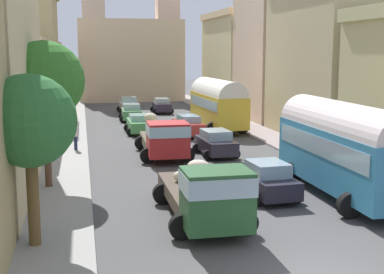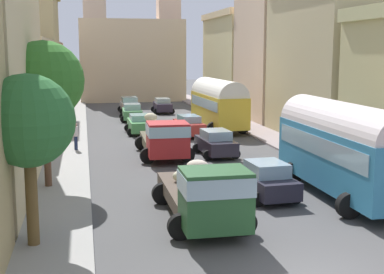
{
  "view_description": "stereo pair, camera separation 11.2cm",
  "coord_description": "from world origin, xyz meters",
  "px_view_note": "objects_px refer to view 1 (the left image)",
  "views": [
    {
      "loc": [
        -6.26,
        -12.79,
        6.37
      ],
      "look_at": [
        0.0,
        17.42,
        1.35
      ],
      "focal_mm": 49.8,
      "sensor_mm": 36.0,
      "label": 1
    },
    {
      "loc": [
        -6.15,
        -12.81,
        6.37
      ],
      "look_at": [
        0.0,
        17.42,
        1.35
      ],
      "focal_mm": 49.8,
      "sensor_mm": 36.0,
      "label": 2
    }
  ],
  "objects_px": {
    "car_6": "(162,106)",
    "pedestrian_0": "(69,119)",
    "cargo_truck_0": "(206,193)",
    "car_2": "(129,105)",
    "cargo_truck_1": "(164,138)",
    "car_4": "(216,143)",
    "parked_bus_1": "(218,102)",
    "car_1": "(131,112)",
    "car_0": "(140,124)",
    "pedestrian_1": "(75,135)",
    "car_5": "(189,126)",
    "car_3": "(267,180)",
    "parked_bus_0": "(343,145)"
  },
  "relations": [
    {
      "from": "parked_bus_0",
      "to": "car_3",
      "type": "height_order",
      "value": "parked_bus_0"
    },
    {
      "from": "car_3",
      "to": "car_4",
      "type": "relative_size",
      "value": 0.95
    },
    {
      "from": "car_2",
      "to": "car_4",
      "type": "relative_size",
      "value": 1.02
    },
    {
      "from": "cargo_truck_0",
      "to": "cargo_truck_1",
      "type": "xyz_separation_m",
      "value": [
        0.41,
        12.64,
        0.02
      ]
    },
    {
      "from": "parked_bus_0",
      "to": "cargo_truck_0",
      "type": "xyz_separation_m",
      "value": [
        -6.74,
        -2.66,
        -1.09
      ]
    },
    {
      "from": "parked_bus_1",
      "to": "pedestrian_0",
      "type": "distance_m",
      "value": 11.9
    },
    {
      "from": "car_5",
      "to": "cargo_truck_1",
      "type": "bearing_deg",
      "value": -111.12
    },
    {
      "from": "parked_bus_0",
      "to": "pedestrian_0",
      "type": "bearing_deg",
      "value": 119.78
    },
    {
      "from": "car_1",
      "to": "car_6",
      "type": "xyz_separation_m",
      "value": [
        3.64,
        5.62,
        -0.02
      ]
    },
    {
      "from": "cargo_truck_0",
      "to": "car_3",
      "type": "xyz_separation_m",
      "value": [
        3.49,
        3.15,
        -0.44
      ]
    },
    {
      "from": "car_1",
      "to": "car_4",
      "type": "height_order",
      "value": "car_4"
    },
    {
      "from": "car_0",
      "to": "car_1",
      "type": "bearing_deg",
      "value": 89.48
    },
    {
      "from": "cargo_truck_1",
      "to": "car_4",
      "type": "bearing_deg",
      "value": 1.97
    },
    {
      "from": "cargo_truck_0",
      "to": "car_2",
      "type": "bearing_deg",
      "value": 89.4
    },
    {
      "from": "parked_bus_0",
      "to": "cargo_truck_1",
      "type": "relative_size",
      "value": 1.27
    },
    {
      "from": "parked_bus_0",
      "to": "car_6",
      "type": "bearing_deg",
      "value": 95.23
    },
    {
      "from": "car_0",
      "to": "car_6",
      "type": "bearing_deg",
      "value": 74.44
    },
    {
      "from": "car_0",
      "to": "pedestrian_1",
      "type": "distance_m",
      "value": 8.28
    },
    {
      "from": "parked_bus_1",
      "to": "parked_bus_0",
      "type": "bearing_deg",
      "value": -89.24
    },
    {
      "from": "car_0",
      "to": "car_5",
      "type": "height_order",
      "value": "car_5"
    },
    {
      "from": "car_0",
      "to": "car_4",
      "type": "distance_m",
      "value": 10.41
    },
    {
      "from": "parked_bus_0",
      "to": "car_0",
      "type": "xyz_separation_m",
      "value": [
        -6.74,
        19.86,
        -1.56
      ]
    },
    {
      "from": "car_0",
      "to": "car_3",
      "type": "relative_size",
      "value": 1.04
    },
    {
      "from": "cargo_truck_1",
      "to": "car_2",
      "type": "xyz_separation_m",
      "value": [
        -0.03,
        23.93,
        -0.44
      ]
    },
    {
      "from": "pedestrian_0",
      "to": "cargo_truck_0",
      "type": "bearing_deg",
      "value": -77.3
    },
    {
      "from": "car_4",
      "to": "car_5",
      "type": "bearing_deg",
      "value": 90.82
    },
    {
      "from": "pedestrian_0",
      "to": "pedestrian_1",
      "type": "relative_size",
      "value": 1.03
    },
    {
      "from": "cargo_truck_1",
      "to": "car_4",
      "type": "distance_m",
      "value": 3.22
    },
    {
      "from": "parked_bus_1",
      "to": "car_4",
      "type": "distance_m",
      "value": 11.15
    },
    {
      "from": "car_3",
      "to": "car_5",
      "type": "height_order",
      "value": "car_3"
    },
    {
      "from": "parked_bus_1",
      "to": "car_1",
      "type": "xyz_separation_m",
      "value": [
        -6.4,
        6.78,
        -1.45
      ]
    },
    {
      "from": "car_2",
      "to": "car_5",
      "type": "bearing_deg",
      "value": -79.0
    },
    {
      "from": "cargo_truck_0",
      "to": "car_3",
      "type": "distance_m",
      "value": 4.72
    },
    {
      "from": "parked_bus_1",
      "to": "car_1",
      "type": "bearing_deg",
      "value": 133.32
    },
    {
      "from": "parked_bus_1",
      "to": "cargo_truck_1",
      "type": "bearing_deg",
      "value": -119.32
    },
    {
      "from": "car_3",
      "to": "pedestrian_0",
      "type": "distance_m",
      "value": 22.49
    },
    {
      "from": "parked_bus_1",
      "to": "car_4",
      "type": "relative_size",
      "value": 2.23
    },
    {
      "from": "parked_bus_0",
      "to": "car_3",
      "type": "xyz_separation_m",
      "value": [
        -3.26,
        0.49,
        -1.53
      ]
    },
    {
      "from": "car_2",
      "to": "car_0",
      "type": "bearing_deg",
      "value": -91.55
    },
    {
      "from": "parked_bus_1",
      "to": "cargo_truck_1",
      "type": "height_order",
      "value": "parked_bus_1"
    },
    {
      "from": "car_1",
      "to": "car_6",
      "type": "distance_m",
      "value": 6.69
    },
    {
      "from": "pedestrian_0",
      "to": "car_0",
      "type": "bearing_deg",
      "value": -13.64
    },
    {
      "from": "cargo_truck_0",
      "to": "car_5",
      "type": "bearing_deg",
      "value": 80.4
    },
    {
      "from": "cargo_truck_1",
      "to": "car_1",
      "type": "height_order",
      "value": "cargo_truck_1"
    },
    {
      "from": "car_4",
      "to": "pedestrian_0",
      "type": "relative_size",
      "value": 2.07
    },
    {
      "from": "cargo_truck_0",
      "to": "pedestrian_0",
      "type": "bearing_deg",
      "value": 102.7
    },
    {
      "from": "car_6",
      "to": "pedestrian_0",
      "type": "height_order",
      "value": "pedestrian_0"
    },
    {
      "from": "parked_bus_1",
      "to": "pedestrian_1",
      "type": "xyz_separation_m",
      "value": [
        -11.26,
        -7.65,
        -1.18
      ]
    },
    {
      "from": "car_2",
      "to": "car_4",
      "type": "bearing_deg",
      "value": -82.31
    },
    {
      "from": "cargo_truck_0",
      "to": "car_1",
      "type": "relative_size",
      "value": 1.9
    }
  ]
}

